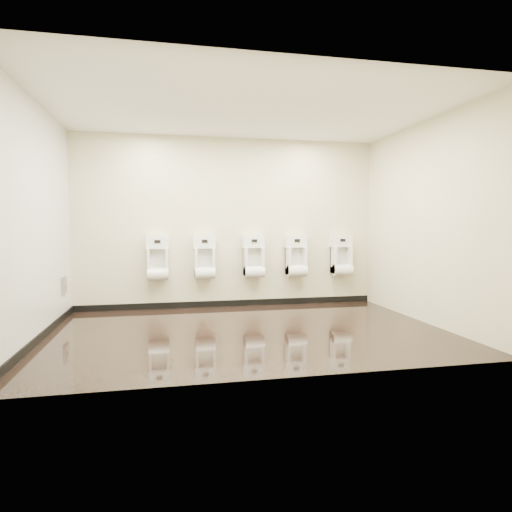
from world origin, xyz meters
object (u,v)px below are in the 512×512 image
Objects in this scene: access_panel at (64,285)px; urinal_3 at (296,259)px; urinal_1 at (205,261)px; urinal_4 at (341,258)px; urinal_2 at (254,260)px; urinal_0 at (158,261)px.

urinal_3 is (3.61, 0.43, 0.29)m from access_panel.
urinal_1 is at bearing 180.00° from urinal_3.
urinal_4 is at bearing 0.00° from urinal_3.
access_panel is 0.36× the size of urinal_2.
urinal_0 is 1.00× the size of urinal_1.
urinal_1 and urinal_2 have the same top height.
access_panel is at bearing -173.24° from urinal_3.
urinal_0 is (1.31, 0.43, 0.29)m from access_panel.
urinal_4 is (0.82, 0.00, 0.00)m from urinal_3.
urinal_0 is 2.30m from urinal_3.
urinal_0 is 1.00× the size of urinal_3.
urinal_4 is at bearing 0.00° from urinal_1.
urinal_1 is (2.05, 0.43, 0.29)m from access_panel.
urinal_4 is at bearing 0.00° from urinal_2.
urinal_3 is (2.30, 0.00, 0.00)m from urinal_0.
access_panel is 1.41m from urinal_0.
urinal_2 and urinal_4 have the same top height.
urinal_4 is at bearing 5.51° from access_panel.
access_panel is 0.36× the size of urinal_0.
urinal_2 is at bearing 180.00° from urinal_4.
urinal_1 is 1.55m from urinal_3.
urinal_0 reaches higher than access_panel.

